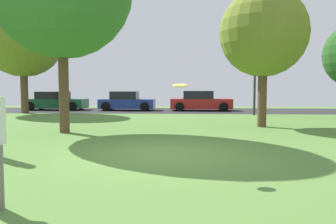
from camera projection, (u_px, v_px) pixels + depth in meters
ground_plane at (162, 153)px, 8.07m from camera, size 44.00×44.00×0.00m
road_strip at (178, 111)px, 24.01m from camera, size 44.00×6.40×0.01m
oak_tree_center at (263, 33)px, 13.50m from camera, size 3.61×3.61×5.69m
oak_tree_left at (23, 36)px, 21.13m from camera, size 5.25×5.25×7.61m
frisbee_disc at (180, 85)px, 6.12m from camera, size 0.30×0.30×0.07m
parked_car_green at (55, 102)px, 24.78m from camera, size 4.49×2.07×1.38m
parked_car_blue at (127, 102)px, 24.39m from camera, size 4.02×2.04×1.40m
parked_car_red at (200, 102)px, 24.06m from camera, size 4.42×2.08×1.44m
street_lamp_post at (255, 78)px, 19.81m from camera, size 0.14×0.14×4.50m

